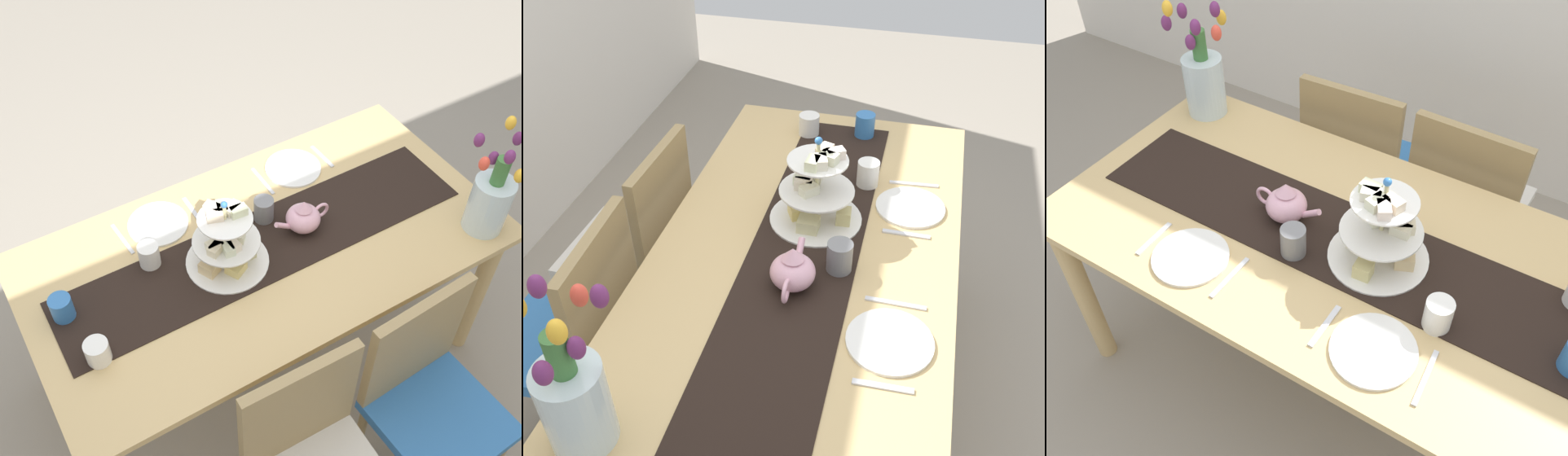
{
  "view_description": "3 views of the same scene",
  "coord_description": "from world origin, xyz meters",
  "views": [
    {
      "loc": [
        0.81,
        1.33,
        2.59
      ],
      "look_at": [
        0.01,
        -0.01,
        0.87
      ],
      "focal_mm": 44.67,
      "sensor_mm": 36.0,
      "label": 1
    },
    {
      "loc": [
        -1.42,
        -0.29,
        2.0
      ],
      "look_at": [
        0.02,
        0.07,
        0.83
      ],
      "focal_mm": 42.66,
      "sensor_mm": 36.0,
      "label": 2
    },
    {
      "loc": [
        0.59,
        -1.08,
        2.06
      ],
      "look_at": [
        -0.04,
        -0.08,
        0.86
      ],
      "focal_mm": 39.93,
      "sensor_mm": 36.0,
      "label": 3
    }
  ],
  "objects": [
    {
      "name": "dinner_plate_right",
      "position": [
        0.29,
        -0.29,
        0.78
      ],
      "size": [
        0.23,
        0.23,
        0.01
      ],
      "primitive_type": "cylinder",
      "color": "white",
      "rests_on": "dining_table"
    },
    {
      "name": "mug_grey",
      "position": [
        -0.07,
        -0.12,
        0.83
      ],
      "size": [
        0.08,
        0.08,
        0.09
      ],
      "primitive_type": "cylinder",
      "color": "slate",
      "rests_on": "table_runner"
    },
    {
      "name": "fork_left",
      "position": [
        -0.46,
        -0.29,
        0.78
      ],
      "size": [
        0.02,
        0.15,
        0.01
      ],
      "primitive_type": "cube",
      "rotation": [
        0.0,
        0.0,
        0.03
      ],
      "color": "silver",
      "rests_on": "dining_table"
    },
    {
      "name": "tulip_vase",
      "position": [
        -0.75,
        0.34,
        0.93
      ],
      "size": [
        0.23,
        0.21,
        0.45
      ],
      "color": "silver",
      "rests_on": "dining_table"
    },
    {
      "name": "teapot",
      "position": [
        -0.17,
        0.0,
        0.84
      ],
      "size": [
        0.24,
        0.13,
        0.14
      ],
      "color": "#E5A8BC",
      "rests_on": "table_runner"
    },
    {
      "name": "cream_jug",
      "position": [
        0.7,
        0.14,
        0.82
      ],
      "size": [
        0.08,
        0.08,
        0.08
      ],
      "primitive_type": "cylinder",
      "color": "white",
      "rests_on": "dining_table"
    },
    {
      "name": "chair_left",
      "position": [
        -0.26,
        0.69,
        0.5
      ],
      "size": [
        0.44,
        0.44,
        0.91
      ],
      "color": "#9C8254",
      "rests_on": "ground_plane"
    },
    {
      "name": "mug_white_text",
      "position": [
        0.4,
        -0.13,
        0.82
      ],
      "size": [
        0.08,
        0.08,
        0.09
      ],
      "primitive_type": "cylinder",
      "color": "white",
      "rests_on": "dining_table"
    },
    {
      "name": "dinner_plate_left",
      "position": [
        -0.31,
        -0.29,
        0.78
      ],
      "size": [
        0.23,
        0.23,
        0.01
      ],
      "primitive_type": "cylinder",
      "color": "white",
      "rests_on": "dining_table"
    },
    {
      "name": "knife_right",
      "position": [
        0.44,
        -0.29,
        0.78
      ],
      "size": [
        0.03,
        0.17,
        0.01
      ],
      "primitive_type": "cube",
      "rotation": [
        0.0,
        0.0,
        0.08
      ],
      "color": "silver",
      "rests_on": "dining_table"
    },
    {
      "name": "dining_table",
      "position": [
        0.0,
        0.0,
        0.67
      ],
      "size": [
        1.77,
        0.92,
        0.78
      ],
      "color": "tan",
      "rests_on": "ground_plane"
    },
    {
      "name": "mug_orange",
      "position": [
        0.74,
        -0.07,
        0.82
      ],
      "size": [
        0.08,
        0.08,
        0.09
      ],
      "primitive_type": "cylinder",
      "color": "#3370B7",
      "rests_on": "dining_table"
    },
    {
      "name": "table_runner",
      "position": [
        0.0,
        -0.0,
        0.78
      ],
      "size": [
        1.59,
        0.33,
        0.0
      ],
      "primitive_type": "cube",
      "color": "black",
      "rests_on": "dining_table"
    },
    {
      "name": "tiered_cake_stand",
      "position": [
        0.16,
        0.0,
        0.88
      ],
      "size": [
        0.3,
        0.3,
        0.3
      ],
      "color": "beige",
      "rests_on": "table_runner"
    },
    {
      "name": "fork_right",
      "position": [
        0.15,
        -0.29,
        0.78
      ],
      "size": [
        0.02,
        0.15,
        0.01
      ],
      "primitive_type": "cube",
      "rotation": [
        0.0,
        0.0,
        0.0
      ],
      "color": "silver",
      "rests_on": "dining_table"
    },
    {
      "name": "chair_right",
      "position": [
        0.22,
        0.69,
        0.5
      ],
      "size": [
        0.43,
        0.43,
        0.91
      ],
      "color": "#9C8254",
      "rests_on": "ground_plane"
    },
    {
      "name": "ground_plane",
      "position": [
        0.0,
        0.0,
        0.0
      ],
      "size": [
        8.0,
        8.0,
        0.0
      ],
      "primitive_type": "plane",
      "color": "gray"
    },
    {
      "name": "knife_left",
      "position": [
        -0.17,
        -0.29,
        0.78
      ],
      "size": [
        0.02,
        0.17,
        0.01
      ],
      "primitive_type": "cube",
      "rotation": [
        0.0,
        0.0,
        -0.01
      ],
      "color": "silver",
      "rests_on": "dining_table"
    }
  ]
}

